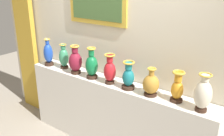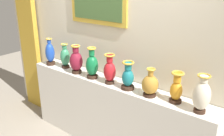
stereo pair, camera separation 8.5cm
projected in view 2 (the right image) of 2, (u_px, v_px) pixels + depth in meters
display_shelf at (112, 116)px, 3.35m from camera, size 2.74×0.34×1.01m
back_wall at (123, 43)px, 3.18m from camera, size 4.72×0.14×2.93m
curtain_gold at (30, 43)px, 4.30m from camera, size 0.43×0.08×2.37m
vase_sapphire at (50, 53)px, 3.73m from camera, size 0.14×0.14×0.41m
vase_jade at (65, 57)px, 3.61m from camera, size 0.14×0.14×0.36m
vase_burgundy at (76, 61)px, 3.40m from camera, size 0.18×0.18×0.40m
vase_emerald at (92, 65)px, 3.24m from camera, size 0.16×0.16×0.42m
vase_crimson at (110, 70)px, 3.06m from camera, size 0.15×0.15×0.39m
vase_teal at (128, 77)px, 2.92m from camera, size 0.16×0.16×0.34m
vase_ochre at (150, 85)px, 2.75m from camera, size 0.19×0.19×0.33m
vase_amber at (176, 89)px, 2.61m from camera, size 0.14×0.14×0.34m
vase_ivory at (202, 95)px, 2.40m from camera, size 0.17×0.17×0.40m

